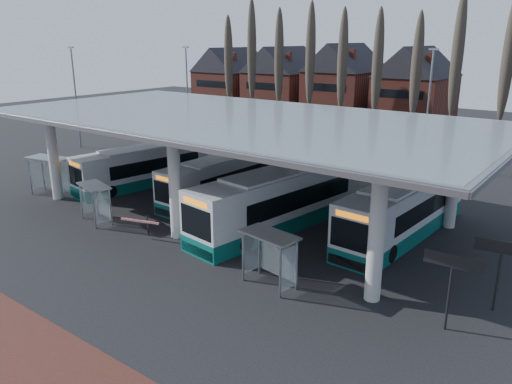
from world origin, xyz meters
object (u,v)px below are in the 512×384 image
Objects in this scene: shelter_0 at (50,167)px; bus_0 at (145,167)px; bus_2 at (280,200)px; bus_3 at (404,210)px; bus_1 at (224,179)px; shelter_1 at (97,195)px; shelter_2 at (271,247)px.

bus_0 is at bearing 46.28° from shelter_0.
bus_2 is 4.00× the size of shelter_0.
bus_2 reaches higher than bus_3.
bus_1 is 3.90× the size of shelter_1.
bus_3 is 24.71m from shelter_0.
shelter_1 is at bearing -52.43° from bus_0.
bus_1 is 12.69m from shelter_0.
bus_1 reaches higher than shelter_0.
bus_3 reaches higher than shelter_1.
bus_3 is (6.44, 3.06, -0.11)m from bus_2.
shelter_2 is at bearing -101.80° from bus_3.
bus_2 is at bearing -18.14° from bus_1.
bus_0 is 18.92m from shelter_2.
shelter_1 is (-3.13, -8.39, 0.31)m from bus_1.
shelter_1 is (7.51, -1.50, -0.30)m from shelter_0.
bus_3 is at bearing 6.41° from shelter_0.
bus_1 is 6.84m from bus_2.
bus_3 is at bearing 33.26° from bus_2.
bus_3 is at bearing 5.09° from bus_1.
bus_1 is 0.91× the size of bus_3.
shelter_2 is at bearing -38.52° from bus_1.
shelter_2 reaches higher than shelter_1.
bus_2 is at bearing -151.20° from bus_3.
shelter_2 is at bearing -16.63° from shelter_0.
bus_0 is 20.00m from bus_3.
bus_2 is at bearing 129.40° from shelter_2.
bus_0 is 0.93× the size of bus_3.
shelter_2 is (20.93, -1.87, -0.18)m from shelter_0.
bus_2 reaches higher than shelter_2.
bus_2 is (13.47, -1.16, 0.24)m from bus_0.
bus_3 is 3.71× the size of shelter_0.
shelter_0 is (-10.64, -6.89, 0.61)m from bus_1.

